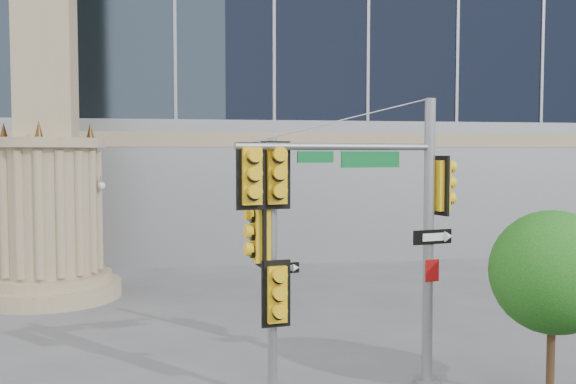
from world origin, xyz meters
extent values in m
cylinder|color=tan|center=(-6.00, 9.00, 0.25)|extent=(4.40, 4.40, 0.50)
cylinder|color=tan|center=(-6.00, 9.00, 0.65)|extent=(3.80, 3.80, 0.30)
cylinder|color=tan|center=(-6.00, 9.00, 2.80)|extent=(3.00, 3.00, 4.00)
cylinder|color=tan|center=(-6.00, 9.00, 4.95)|extent=(3.50, 3.50, 0.30)
cone|color=#472D14|center=(-4.70, 9.00, 5.35)|extent=(0.24, 0.24, 0.50)
cone|color=#472D14|center=(-7.30, 9.00, 5.35)|extent=(0.24, 0.24, 0.50)
cylinder|color=slate|center=(2.88, -0.40, 0.06)|extent=(0.53, 0.53, 0.11)
cylinder|color=slate|center=(2.88, -0.40, 2.84)|extent=(0.21, 0.21, 5.68)
cylinder|color=slate|center=(0.94, -0.82, 4.73)|extent=(3.91, 0.96, 0.13)
cube|color=#0C682A|center=(1.59, -0.70, 4.50)|extent=(1.21, 0.30, 0.30)
cube|color=yellow|center=(-0.73, -1.18, 4.21)|extent=(0.56, 0.37, 1.18)
cube|color=yellow|center=(3.14, -0.35, 3.98)|extent=(0.37, 0.56, 1.18)
cube|color=black|center=(2.91, -0.53, 2.98)|extent=(0.86, 0.21, 0.28)
cube|color=#9C0E0F|center=(2.91, -0.53, 2.32)|extent=(0.30, 0.09, 0.44)
cylinder|color=slate|center=(-0.27, -0.68, 2.45)|extent=(0.18, 0.18, 4.90)
cube|color=yellow|center=(-0.24, -0.89, 4.21)|extent=(0.57, 0.35, 1.23)
cube|color=yellow|center=(-0.49, -0.71, 3.14)|extent=(0.35, 0.57, 1.23)
cube|color=yellow|center=(-0.24, -0.89, 2.06)|extent=(0.57, 0.35, 1.23)
cube|color=black|center=(-0.08, -0.77, 2.50)|extent=(0.61, 0.12, 0.20)
cylinder|color=#382314|center=(4.69, -1.79, 0.96)|extent=(0.15, 0.15, 1.93)
sphere|color=#145413|center=(4.69, -1.79, 2.46)|extent=(2.25, 2.25, 2.25)
sphere|color=#145413|center=(5.18, -1.52, 2.14)|extent=(1.39, 1.39, 1.39)
sphere|color=#145413|center=(4.32, -2.06, 2.20)|extent=(1.18, 1.18, 1.18)
camera|label=1|loc=(-2.01, -12.28, 4.59)|focal=40.00mm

